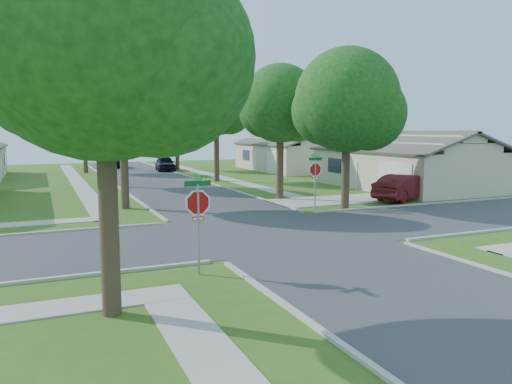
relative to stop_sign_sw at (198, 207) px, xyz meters
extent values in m
plane|color=#355C19|center=(4.70, 4.70, -2.03)|extent=(100.00, 100.00, 0.00)
cube|color=#333335|center=(4.70, 4.70, -2.03)|extent=(7.00, 100.00, 0.02)
cube|color=#9E9B91|center=(10.80, 30.70, -2.01)|extent=(1.20, 40.00, 0.04)
cube|color=#9E9B91|center=(-1.40, 30.70, -2.01)|extent=(1.20, 40.00, 0.04)
cube|color=#9E9B91|center=(12.60, 11.80, -2.01)|extent=(8.80, 3.60, 0.05)
cube|color=gray|center=(0.00, 0.00, -0.68)|extent=(0.06, 0.06, 2.70)
cylinder|color=white|center=(0.00, 0.00, 0.12)|extent=(1.05, 0.02, 1.05)
cylinder|color=#B50D0C|center=(0.00, 0.00, 0.12)|extent=(0.90, 0.03, 0.90)
cube|color=#B50D0C|center=(0.00, 0.00, -0.35)|extent=(0.34, 0.03, 0.12)
cube|color=white|center=(0.00, 0.00, -0.35)|extent=(0.30, 0.03, 0.08)
cube|color=#0C5426|center=(0.00, 0.00, 0.69)|extent=(0.80, 0.02, 0.16)
cube|color=#0C5426|center=(0.00, 0.00, 0.87)|extent=(0.02, 0.80, 0.16)
cube|color=gray|center=(9.40, 9.40, -0.68)|extent=(0.06, 0.06, 2.70)
cylinder|color=white|center=(9.40, 9.40, 0.12)|extent=(1.05, 0.02, 1.05)
cylinder|color=#B50D0C|center=(9.40, 9.40, 0.12)|extent=(0.90, 0.03, 0.90)
cube|color=#B50D0C|center=(9.40, 9.40, -0.35)|extent=(0.34, 0.03, 0.12)
cube|color=white|center=(9.40, 9.40, -0.35)|extent=(0.30, 0.03, 0.08)
cube|color=#0C5426|center=(9.40, 9.40, 0.69)|extent=(0.80, 0.02, 0.16)
cube|color=#0C5426|center=(9.40, 9.40, 0.87)|extent=(0.02, 0.80, 0.16)
cylinder|color=#38281C|center=(9.40, 13.70, -0.05)|extent=(0.44, 0.44, 3.95)
sphere|color=#0F3C11|center=(9.40, 13.70, 3.85)|extent=(4.80, 4.80, 4.80)
sphere|color=#0F3C11|center=(10.24, 13.22, 3.25)|extent=(3.46, 3.46, 3.46)
sphere|color=#0F3C11|center=(8.68, 14.30, 3.37)|extent=(3.26, 3.26, 3.26)
cylinder|color=#38281C|center=(9.40, 25.70, 0.12)|extent=(0.44, 0.44, 4.30)
sphere|color=#0F3C11|center=(9.40, 25.70, 4.48)|extent=(5.40, 5.40, 5.40)
sphere|color=#0F3C11|center=(10.35, 25.16, 3.81)|extent=(3.89, 3.89, 3.89)
sphere|color=#0F3C11|center=(8.59, 26.38, 3.94)|extent=(3.67, 3.67, 3.67)
cylinder|color=#38281C|center=(9.40, 38.70, 0.07)|extent=(0.44, 0.44, 4.20)
sphere|color=#0F3C11|center=(9.40, 38.70, 4.19)|extent=(5.00, 5.00, 5.00)
sphere|color=#0F3C11|center=(10.28, 38.20, 3.57)|extent=(3.60, 3.60, 3.60)
sphere|color=#0F3C11|center=(8.65, 39.33, 3.69)|extent=(3.40, 3.40, 3.40)
cylinder|color=#38281C|center=(0.00, 13.70, 0.09)|extent=(0.44, 0.44, 4.25)
sphere|color=#0F3C11|center=(0.00, 13.70, 4.34)|extent=(5.20, 5.20, 5.20)
sphere|color=#0F3C11|center=(0.91, 13.18, 3.69)|extent=(3.74, 3.74, 3.74)
sphere|color=#0F3C11|center=(-0.78, 14.35, 3.82)|extent=(3.54, 3.54, 3.54)
cylinder|color=#38281C|center=(0.00, 25.70, 0.19)|extent=(0.44, 0.44, 4.44)
sphere|color=#0F3C11|center=(0.00, 25.70, 4.73)|extent=(5.60, 5.60, 5.60)
sphere|color=#0F3C11|center=(0.98, 25.14, 4.03)|extent=(4.03, 4.03, 4.03)
sphere|color=#0F3C11|center=(-0.84, 26.40, 4.17)|extent=(3.81, 3.81, 3.81)
cylinder|color=#38281C|center=(0.00, 38.70, -0.08)|extent=(0.44, 0.44, 3.90)
sphere|color=#0F3C11|center=(0.00, 38.70, 3.70)|extent=(4.60, 4.60, 4.60)
sphere|color=#0F3C11|center=(0.80, 38.24, 3.13)|extent=(3.31, 3.31, 3.31)
sphere|color=#0F3C11|center=(-0.69, 39.28, 3.24)|extent=(3.13, 3.13, 3.13)
cylinder|color=#38281C|center=(-2.80, -2.30, -0.01)|extent=(0.44, 0.44, 4.04)
sphere|color=#0F3C11|center=(-2.80, -2.30, 4.52)|extent=(6.00, 6.00, 6.00)
sphere|color=#0F3C11|center=(-1.75, -2.90, 3.77)|extent=(4.32, 4.32, 4.32)
sphere|color=#0F3C11|center=(-3.70, -1.55, 3.92)|extent=(4.08, 4.08, 4.08)
cylinder|color=#38281C|center=(11.00, 8.90, -0.26)|extent=(0.44, 0.44, 3.54)
sphere|color=#0F3C11|center=(11.00, 8.90, 3.83)|extent=(5.60, 5.60, 5.60)
sphere|color=#0F3C11|center=(11.98, 8.34, 3.13)|extent=(4.03, 4.03, 4.03)
sphere|color=#0F3C11|center=(10.16, 9.60, 3.27)|extent=(3.81, 3.81, 3.81)
cube|color=#C0B798|center=(20.70, 15.70, -0.63)|extent=(8.00, 13.00, 2.80)
cube|color=#443E3A|center=(22.70, 15.70, 1.42)|extent=(4.42, 13.60, 1.56)
cube|color=#443E3A|center=(18.70, 15.70, 1.42)|extent=(4.42, 13.60, 1.56)
cube|color=silver|center=(16.67, 11.80, -0.93)|extent=(0.06, 3.20, 2.20)
cube|color=silver|center=(16.67, 16.35, -1.03)|extent=(0.06, 0.90, 2.00)
cube|color=#1E2633|center=(16.67, 18.95, -0.48)|extent=(0.06, 1.80, 1.10)
cube|color=#C0B798|center=(20.70, 33.70, -0.63)|extent=(8.00, 13.00, 2.80)
cube|color=#443E3A|center=(22.70, 33.70, 1.42)|extent=(4.42, 13.60, 1.56)
cube|color=#443E3A|center=(18.70, 33.70, 1.42)|extent=(4.42, 13.60, 1.56)
cube|color=silver|center=(16.67, 29.80, -0.93)|extent=(0.06, 3.20, 2.20)
cube|color=silver|center=(16.67, 34.35, -1.03)|extent=(0.06, 0.90, 2.00)
cube|color=#1E2633|center=(16.67, 36.95, -0.48)|extent=(0.06, 1.80, 1.10)
cube|color=silver|center=(-7.27, 32.80, -0.93)|extent=(0.06, 3.20, 2.20)
cube|color=silver|center=(-7.27, 37.35, -1.03)|extent=(0.06, 0.90, 2.00)
cube|color=#1E2633|center=(-7.27, 39.95, -0.48)|extent=(0.06, 1.80, 1.10)
imported|color=#521014|center=(16.20, 10.20, -1.23)|extent=(5.13, 3.18, 1.60)
imported|color=black|center=(7.90, 38.03, -1.25)|extent=(2.37, 4.76, 1.56)
imported|color=black|center=(3.50, 45.10, -1.29)|extent=(2.53, 5.27, 1.48)
camera|label=1|loc=(-4.17, -13.87, 2.22)|focal=35.00mm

